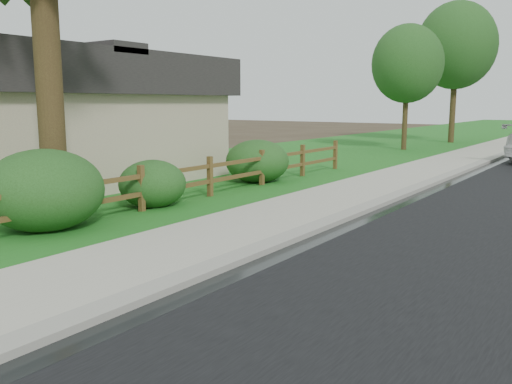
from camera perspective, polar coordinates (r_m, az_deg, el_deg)
The scene contains 11 objects.
ground at distance 6.66m, azimuth -23.43°, elevation -13.21°, with size 120.00×120.00×0.00m, color #392C1F.
grass_strip at distance 39.07m, azimuth 22.83°, elevation 5.09°, with size 1.60×90.00×0.06m, color #1D5518.
lawn_near at distance 40.48m, azimuth 15.60°, elevation 5.59°, with size 9.00×90.00×0.04m, color #1D5518.
ranch_fence at distance 13.20m, azimuth -8.19°, elevation 1.22°, with size 0.12×16.92×1.10m.
house at distance 19.22m, azimuth -23.54°, elevation 7.45°, with size 10.60×9.60×4.05m.
boulder at distance 14.06m, azimuth -19.56°, elevation 0.00°, with size 0.93×0.70×0.62m, color brown.
shrub_b at distance 11.21m, azimuth -21.42°, elevation 0.17°, with size 2.29×2.29×1.60m, color #1F4117.
shrub_c at distance 13.01m, azimuth -10.85°, elevation 0.83°, with size 1.58×1.58×1.14m, color #1F4117.
shrub_d at distance 16.81m, azimuth 0.13°, elevation 3.25°, with size 1.97×1.97×1.34m, color #1F4117.
tree_near_left at distance 29.38m, azimuth 15.65°, elevation 12.85°, with size 3.62×3.62×6.42m.
tree_mid_left at distance 35.73m, azimuth 20.34°, elevation 14.24°, with size 4.73×4.73×8.46m.
Camera 1 is at (5.32, -3.14, 2.47)m, focal length 38.00 mm.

